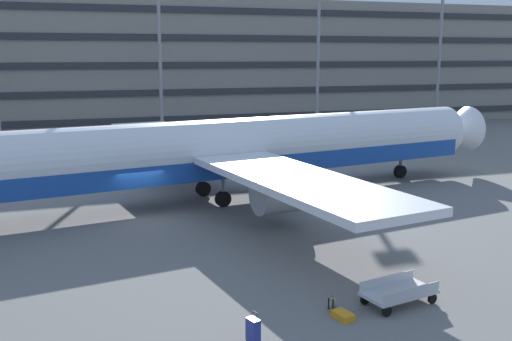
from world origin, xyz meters
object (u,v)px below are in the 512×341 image
object	(u,v)px
baggage_cart	(399,292)
suitcase_scuffed	(253,330)
airliner	(227,151)
suitcase_navy	(343,315)
backpack_teal	(333,303)

from	to	relation	value
baggage_cart	suitcase_scuffed	bearing A→B (deg)	-169.32
airliner	baggage_cart	xyz separation A→B (m)	(1.59, -16.38, -2.53)
suitcase_navy	backpack_teal	size ratio (longest dim) A/B	1.58
airliner	baggage_cart	size ratio (longest dim) A/B	11.76
airliner	suitcase_scuffed	size ratio (longest dim) A/B	40.91
suitcase_navy	backpack_teal	distance (m)	0.73
backpack_teal	baggage_cart	bearing A→B (deg)	-6.84
suitcase_scuffed	baggage_cart	size ratio (longest dim) A/B	0.29
suitcase_scuffed	baggage_cart	bearing A→B (deg)	10.68
baggage_cart	suitcase_navy	bearing A→B (deg)	-169.56
airliner	suitcase_scuffed	bearing A→B (deg)	-103.12
baggage_cart	airliner	bearing A→B (deg)	95.55
suitcase_navy	suitcase_scuffed	xyz separation A→B (m)	(-3.30, -0.63, 0.30)
airliner	suitcase_navy	xyz separation A→B (m)	(-0.77, -16.82, -2.84)
airliner	backpack_teal	world-z (taller)	airliner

